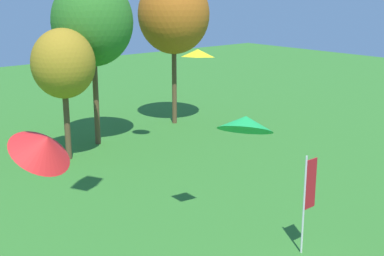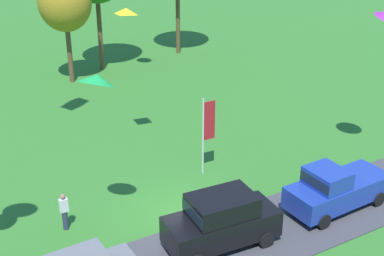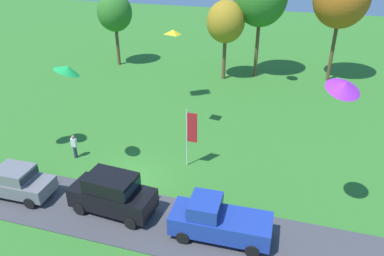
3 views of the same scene
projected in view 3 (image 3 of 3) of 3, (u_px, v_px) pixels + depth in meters
name	position (u px, v px, depth m)	size (l,w,h in m)	color
ground_plane	(130.00, 182.00, 23.12)	(120.00, 120.00, 0.00)	#337528
pavement_strip	(107.00, 212.00, 20.62)	(36.00, 4.40, 0.06)	#424247
car_sedan_by_flagpole	(15.00, 181.00, 21.49)	(4.45, 2.04, 1.84)	slate
car_suv_far_end	(112.00, 192.00, 20.12)	(4.73, 2.31, 2.28)	black
car_pickup_mid_row	(217.00, 219.00, 18.50)	(5.06, 2.17, 2.14)	#1E389E
person_on_lawn	(74.00, 146.00, 25.25)	(0.36, 0.24, 1.71)	#2D334C
tree_far_left	(115.00, 12.00, 40.88)	(3.79, 3.79, 8.01)	brown
tree_far_right	(226.00, 22.00, 36.71)	(3.77, 3.77, 7.96)	brown
flag_banner	(190.00, 131.00, 23.56)	(0.71, 0.08, 4.06)	silver
kite_diamond_over_trees	(173.00, 32.00, 25.01)	(0.94, 0.94, 0.31)	yellow
kite_delta_high_right	(67.00, 69.00, 20.95)	(1.47, 1.47, 0.38)	green
kite_delta_topmost	(344.00, 86.00, 16.20)	(1.54, 1.54, 0.40)	purple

